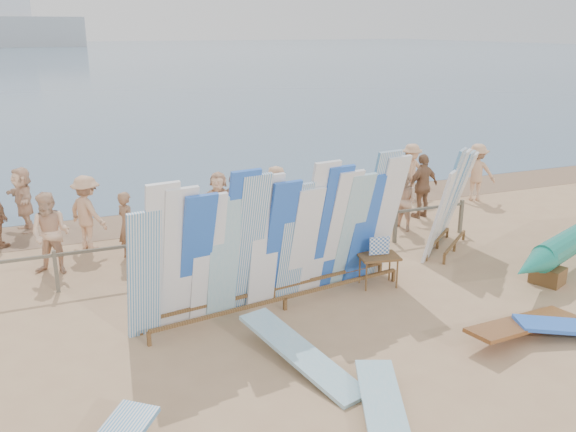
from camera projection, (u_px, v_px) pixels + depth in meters
name	position (u px, v px, depth m)	size (l,w,h in m)	color
ground	(294.00, 320.00, 11.30)	(160.00, 160.00, 0.00)	tan
ocean	(53.00, 54.00, 124.56)	(320.00, 240.00, 0.02)	#486581
wet_sand_strip	(199.00, 215.00, 17.67)	(40.00, 2.60, 0.01)	#836349
fence	(243.00, 238.00, 13.76)	(12.08, 0.08, 0.90)	#655E4C
main_surfboard_rack	(279.00, 243.00, 11.52)	(5.80, 1.62, 2.89)	brown
side_surfboard_rack	(449.00, 204.00, 14.52)	(2.15, 1.93, 2.60)	brown
vendor_table	(378.00, 270.00, 12.71)	(0.90, 0.71, 1.08)	brown
flat_board_c	(523.00, 334.00, 10.79)	(0.56, 2.70, 0.07)	brown
flat_board_b	(386.00, 429.00, 8.23)	(0.56, 2.70, 0.07)	#82BCD0
flat_board_a	(300.00, 365.00, 9.81)	(0.56, 2.70, 0.07)	#82BCD0
beach_chair_left	(268.00, 235.00, 15.07)	(0.62, 0.64, 0.95)	red
beach_chair_right	(255.00, 241.00, 14.68)	(0.72, 0.74, 0.93)	red
stroller	(270.00, 233.00, 14.89)	(0.73, 0.85, 0.98)	red
beachgoer_11	(23.00, 199.00, 16.02)	(1.61, 0.52, 1.74)	beige
beachgoer_6	(276.00, 200.00, 15.82)	(0.88, 0.42, 1.81)	tan
beachgoer_2	(51.00, 234.00, 13.22)	(0.89, 0.43, 1.83)	beige
beachgoer_1	(127.00, 225.00, 14.10)	(0.59, 0.32, 1.62)	#8C6042
beachgoer_4	(235.00, 210.00, 14.82)	(1.10, 0.48, 1.88)	#8C6042
beachgoer_10	(423.00, 186.00, 17.18)	(1.07, 0.46, 1.83)	#8C6042
beachgoer_3	(87.00, 213.00, 14.71)	(1.18, 0.49, 1.83)	tan
beachgoer_8	(404.00, 201.00, 16.13)	(0.77, 0.37, 1.58)	beige
beachgoer_9	(411.00, 171.00, 19.12)	(1.13, 0.47, 1.75)	tan
beachgoer_5	(219.00, 202.00, 15.95)	(1.51, 0.49, 1.63)	beige
beachgoer_extra_0	(476.00, 172.00, 18.92)	(1.15, 0.48, 1.78)	tan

